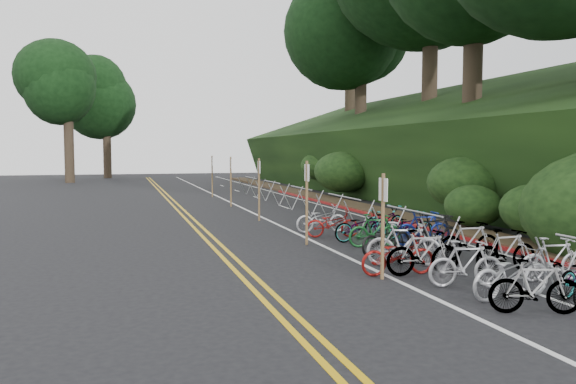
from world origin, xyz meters
The scene contains 9 objects.
ground centered at (0.00, 0.00, 0.00)m, with size 120.00×120.00×0.00m, color black.
road_markings centered at (0.63, 10.10, 0.00)m, with size 7.47×80.00×0.01m.
red_curb centered at (5.70, 12.00, 0.05)m, with size 0.25×28.00×0.10m, color maroon.
embankment centered at (12.96, 19.04, 2.57)m, with size 14.30×48.14×9.11m.
bike_racks_rest centered at (3.00, 13.00, 0.85)m, with size 1.14×23.00×1.17m.
signpost_near centered at (0.76, 0.28, 1.33)m, with size 0.08×0.40×2.31m.
signposts_rest centered at (0.60, 14.00, 1.43)m, with size 0.08×18.40×2.50m.
bike_front centered at (1.27, 0.54, 0.46)m, with size 1.75×0.61×0.92m, color maroon.
bike_valet centered at (2.88, 2.14, 0.49)m, with size 3.20×11.96×1.09m.
Camera 1 is at (-4.65, -10.69, 2.79)m, focal length 35.00 mm.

